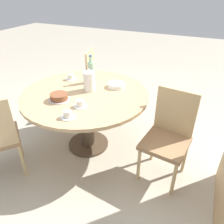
# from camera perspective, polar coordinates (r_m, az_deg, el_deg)

# --- Properties ---
(ground_plane) EXTENTS (14.00, 14.00, 0.00)m
(ground_plane) POSITION_cam_1_polar(r_m,az_deg,el_deg) (2.83, -6.12, -8.39)
(ground_plane) COLOR #B2A893
(dining_table) EXTENTS (1.40, 1.40, 0.73)m
(dining_table) POSITION_cam_1_polar(r_m,az_deg,el_deg) (2.50, -6.87, 2.23)
(dining_table) COLOR #473828
(dining_table) RESTS_ON ground_plane
(chair_a) EXTENTS (0.47, 0.47, 0.93)m
(chair_a) POSITION_cam_1_polar(r_m,az_deg,el_deg) (2.22, 14.46, -5.89)
(chair_a) COLOR tan
(chair_a) RESTS_ON ground_plane
(chair_b) EXTENTS (0.51, 0.51, 0.93)m
(chair_b) POSITION_cam_1_polar(r_m,az_deg,el_deg) (3.39, -3.37, 8.53)
(chair_b) COLOR tan
(chair_b) RESTS_ON ground_plane
(coffee_pot) EXTENTS (0.13, 0.13, 0.25)m
(coffee_pot) POSITION_cam_1_polar(r_m,az_deg,el_deg) (2.44, -5.99, 8.17)
(coffee_pot) COLOR white
(coffee_pot) RESTS_ON dining_table
(water_bottle) EXTENTS (0.07, 0.07, 0.33)m
(water_bottle) POSITION_cam_1_polar(r_m,az_deg,el_deg) (2.64, -5.47, 10.48)
(water_bottle) COLOR #99C6A3
(water_bottle) RESTS_ON dining_table
(cake_main) EXTENTS (0.21, 0.21, 0.07)m
(cake_main) POSITION_cam_1_polar(r_m,az_deg,el_deg) (2.31, -13.66, 3.79)
(cake_main) COLOR silver
(cake_main) RESTS_ON dining_table
(cup_a) EXTENTS (0.14, 0.14, 0.07)m
(cup_a) POSITION_cam_1_polar(r_m,az_deg,el_deg) (2.15, -8.31, 2.08)
(cup_a) COLOR silver
(cup_a) RESTS_ON dining_table
(cup_b) EXTENTS (0.14, 0.14, 0.07)m
(cup_b) POSITION_cam_1_polar(r_m,az_deg,el_deg) (2.79, -10.75, 8.88)
(cup_b) COLOR silver
(cup_b) RESTS_ON dining_table
(cup_c) EXTENTS (0.14, 0.14, 0.07)m
(cup_c) POSITION_cam_1_polar(r_m,az_deg,el_deg) (2.00, -11.52, -0.72)
(cup_c) COLOR silver
(cup_c) RESTS_ON dining_table
(plate_stack) EXTENTS (0.19, 0.19, 0.05)m
(plate_stack) POSITION_cam_1_polar(r_m,az_deg,el_deg) (2.54, 1.07, 7.03)
(plate_stack) COLOR white
(plate_stack) RESTS_ON dining_table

